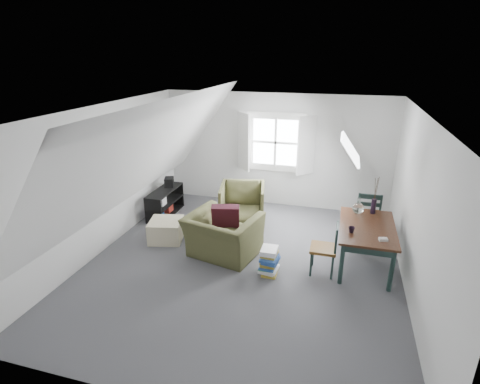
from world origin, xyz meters
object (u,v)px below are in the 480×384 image
(dining_chair_far, at_px, (367,215))
(magazine_stack, at_px, (269,261))
(ottoman, at_px, (166,230))
(armchair_far, at_px, (242,222))
(dining_chair_near, at_px, (326,248))
(media_shelf, at_px, (164,204))
(armchair_near, at_px, (223,254))
(dining_table, at_px, (367,231))

(dining_chair_far, xyz_separation_m, magazine_stack, (-1.49, -1.60, -0.29))
(ottoman, relative_size, dining_chair_far, 0.60)
(dining_chair_far, bearing_deg, armchair_far, -24.20)
(dining_chair_near, distance_m, media_shelf, 3.71)
(dining_chair_near, bearing_deg, ottoman, -95.48)
(armchair_near, height_order, ottoman, ottoman)
(armchair_far, relative_size, media_shelf, 0.82)
(dining_chair_far, bearing_deg, armchair_near, 6.20)
(ottoman, bearing_deg, dining_chair_far, 15.56)
(dining_chair_far, distance_m, media_shelf, 4.11)
(ottoman, bearing_deg, armchair_far, 43.79)
(media_shelf, bearing_deg, armchair_near, -36.89)
(dining_chair_far, bearing_deg, dining_chair_near, 42.42)
(dining_table, relative_size, magazine_stack, 3.28)
(ottoman, relative_size, magazine_stack, 1.34)
(armchair_far, relative_size, dining_chair_far, 0.93)
(media_shelf, distance_m, magazine_stack, 3.07)
(dining_table, relative_size, dining_chair_far, 1.46)
(armchair_far, distance_m, media_shelf, 1.72)
(ottoman, xyz_separation_m, dining_chair_near, (2.91, -0.34, 0.25))
(armchair_near, height_order, dining_chair_far, dining_chair_far)
(dining_table, relative_size, dining_chair_near, 1.68)
(armchair_far, xyz_separation_m, magazine_stack, (0.91, -1.72, 0.22))
(armchair_near, xyz_separation_m, dining_chair_far, (2.37, 1.24, 0.51))
(armchair_far, height_order, magazine_stack, magazine_stack)
(armchair_near, bearing_deg, dining_chair_far, -139.34)
(dining_table, bearing_deg, magazine_stack, -152.91)
(dining_chair_near, xyz_separation_m, media_shelf, (-3.44, 1.36, -0.19))
(armchair_far, height_order, dining_chair_near, dining_chair_near)
(magazine_stack, bearing_deg, dining_table, 24.62)
(armchair_near, height_order, dining_chair_near, dining_chair_near)
(dining_chair_near, height_order, media_shelf, dining_chair_near)
(armchair_far, xyz_separation_m, ottoman, (-1.16, -1.12, 0.19))
(armchair_far, xyz_separation_m, dining_chair_near, (1.75, -1.46, 0.44))
(armchair_near, distance_m, dining_chair_far, 2.72)
(armchair_far, bearing_deg, media_shelf, 171.85)
(dining_table, xyz_separation_m, dining_chair_near, (-0.61, -0.40, -0.18))
(dining_chair_far, relative_size, dining_chair_near, 1.15)
(armchair_far, distance_m, dining_chair_far, 2.46)
(dining_table, distance_m, dining_chair_far, 0.95)
(armchair_near, bearing_deg, dining_chair_near, -170.19)
(armchair_far, bearing_deg, dining_chair_far, -14.50)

